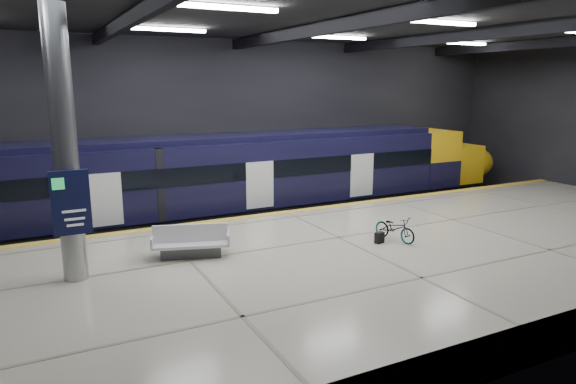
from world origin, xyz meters
TOP-DOWN VIEW (x-y plane):
  - ground at (0.00, 0.00)m, footprint 30.00×30.00m
  - room_shell at (-0.00, 0.00)m, footprint 30.10×16.10m
  - platform at (0.00, -2.50)m, footprint 30.00×11.00m
  - safety_strip at (0.00, 2.75)m, footprint 30.00×0.40m
  - rails at (0.00, 5.50)m, footprint 30.00×1.52m
  - train at (-1.77, 5.50)m, footprint 29.40×2.84m
  - bench at (-4.86, -0.67)m, footprint 2.37×1.53m
  - bicycle at (1.41, -2.10)m, footprint 0.87×1.63m
  - pannier_bag at (0.81, -2.10)m, footprint 0.34×0.26m
  - info_column at (-8.00, -1.03)m, footprint 0.90×0.78m

SIDE VIEW (x-z plane):
  - ground at x=0.00m, z-range 0.00..0.00m
  - rails at x=0.00m, z-range 0.00..0.16m
  - platform at x=0.00m, z-range 0.00..1.10m
  - safety_strip at x=0.00m, z-range 1.10..1.11m
  - pannier_bag at x=0.81m, z-range 1.10..1.45m
  - bench at x=-4.86m, z-range 0.96..1.93m
  - bicycle at x=1.41m, z-range 1.10..1.91m
  - train at x=-1.77m, z-range 0.16..3.95m
  - info_column at x=-8.00m, z-range 1.01..7.91m
  - room_shell at x=0.00m, z-range 1.69..9.74m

